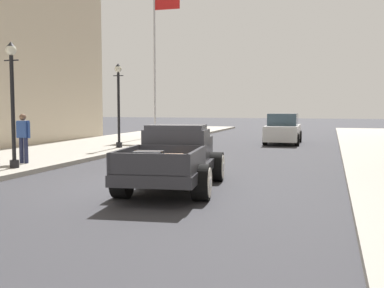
% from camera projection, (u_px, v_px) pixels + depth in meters
% --- Properties ---
extents(ground_plane, '(140.00, 140.00, 0.00)m').
position_uv_depth(ground_plane, '(162.00, 187.00, 11.85)').
color(ground_plane, '#333338').
extents(hotrod_truck_gunmetal, '(2.55, 5.07, 1.58)m').
position_uv_depth(hotrod_truck_gunmetal, '(176.00, 157.00, 11.83)').
color(hotrod_truck_gunmetal, '#333338').
rests_on(hotrod_truck_gunmetal, ground).
extents(car_background_white, '(1.92, 4.32, 1.65)m').
position_uv_depth(car_background_white, '(283.00, 130.00, 25.64)').
color(car_background_white, silver).
rests_on(car_background_white, ground).
extents(pedestrian_sidewalk_left, '(0.53, 0.22, 1.65)m').
position_uv_depth(pedestrian_sidewalk_left, '(23.00, 135.00, 15.56)').
color(pedestrian_sidewalk_left, '#232847').
rests_on(pedestrian_sidewalk_left, sidewalk_left).
extents(street_lamp_near, '(0.50, 0.32, 3.85)m').
position_uv_depth(street_lamp_near, '(12.00, 95.00, 14.28)').
color(street_lamp_near, black).
rests_on(street_lamp_near, sidewalk_left).
extents(street_lamp_far, '(0.50, 0.32, 3.85)m').
position_uv_depth(street_lamp_far, '(119.00, 99.00, 21.44)').
color(street_lamp_far, black).
rests_on(street_lamp_far, sidewalk_left).
extents(flagpole, '(1.74, 0.16, 9.16)m').
position_uv_depth(flagpole, '(158.00, 46.00, 29.16)').
color(flagpole, '#B2B2B7').
rests_on(flagpole, sidewalk_left).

